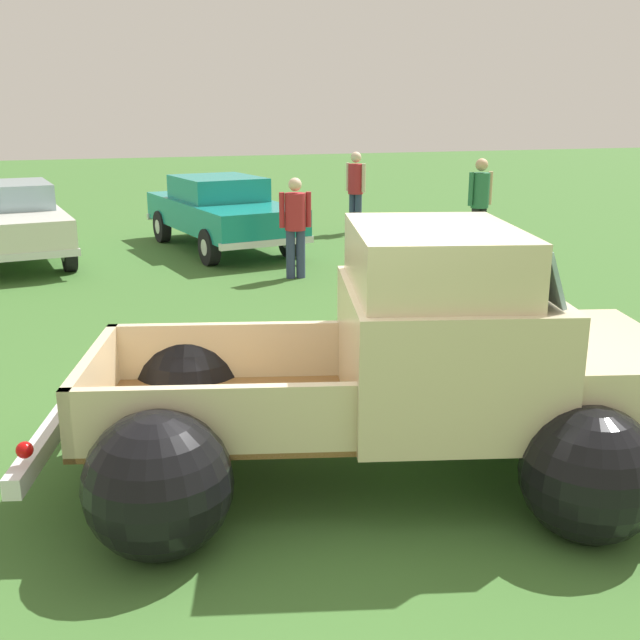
{
  "coord_description": "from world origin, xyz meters",
  "views": [
    {
      "loc": [
        -1.99,
        -4.89,
        2.73
      ],
      "look_at": [
        0.0,
        0.82,
        1.02
      ],
      "focal_mm": 42.09,
      "sensor_mm": 36.0,
      "label": 1
    }
  ],
  "objects_px": {
    "show_car_0": "(7,219)",
    "show_car_1": "(221,210)",
    "spectator_2": "(356,187)",
    "vintage_pickup_truck": "(407,381)",
    "spectator_1": "(295,222)",
    "spectator_0": "(480,199)"
  },
  "relations": [
    {
      "from": "show_car_0",
      "to": "show_car_1",
      "type": "relative_size",
      "value": 0.96
    },
    {
      "from": "show_car_0",
      "to": "spectator_0",
      "type": "relative_size",
      "value": 2.45
    },
    {
      "from": "show_car_1",
      "to": "spectator_2",
      "type": "height_order",
      "value": "spectator_2"
    },
    {
      "from": "show_car_1",
      "to": "spectator_2",
      "type": "distance_m",
      "value": 3.45
    },
    {
      "from": "vintage_pickup_truck",
      "to": "show_car_0",
      "type": "relative_size",
      "value": 1.11
    },
    {
      "from": "vintage_pickup_truck",
      "to": "spectator_0",
      "type": "xyz_separation_m",
      "value": [
        5.31,
        7.88,
        0.29
      ]
    },
    {
      "from": "vintage_pickup_truck",
      "to": "show_car_1",
      "type": "bearing_deg",
      "value": 101.88
    },
    {
      "from": "spectator_2",
      "to": "show_car_1",
      "type": "bearing_deg",
      "value": -14.44
    },
    {
      "from": "spectator_0",
      "to": "spectator_2",
      "type": "relative_size",
      "value": 1.01
    },
    {
      "from": "vintage_pickup_truck",
      "to": "spectator_2",
      "type": "bearing_deg",
      "value": 85.94
    },
    {
      "from": "show_car_0",
      "to": "spectator_1",
      "type": "distance_m",
      "value": 5.51
    },
    {
      "from": "vintage_pickup_truck",
      "to": "show_car_1",
      "type": "relative_size",
      "value": 1.07
    },
    {
      "from": "show_car_0",
      "to": "show_car_1",
      "type": "xyz_separation_m",
      "value": [
        3.97,
        -0.03,
        -0.0
      ]
    },
    {
      "from": "vintage_pickup_truck",
      "to": "spectator_1",
      "type": "bearing_deg",
      "value": 95.32
    },
    {
      "from": "spectator_0",
      "to": "spectator_2",
      "type": "height_order",
      "value": "spectator_0"
    },
    {
      "from": "spectator_0",
      "to": "spectator_2",
      "type": "xyz_separation_m",
      "value": [
        -1.32,
        3.11,
        -0.01
      ]
    },
    {
      "from": "vintage_pickup_truck",
      "to": "spectator_0",
      "type": "distance_m",
      "value": 9.51
    },
    {
      "from": "spectator_0",
      "to": "spectator_1",
      "type": "bearing_deg",
      "value": -81.49
    },
    {
      "from": "spectator_2",
      "to": "show_car_0",
      "type": "bearing_deg",
      "value": -23.73
    },
    {
      "from": "vintage_pickup_truck",
      "to": "spectator_2",
      "type": "xyz_separation_m",
      "value": [
        3.99,
        10.99,
        0.28
      ]
    },
    {
      "from": "spectator_1",
      "to": "show_car_1",
      "type": "bearing_deg",
      "value": -160.69
    },
    {
      "from": "vintage_pickup_truck",
      "to": "spectator_1",
      "type": "height_order",
      "value": "vintage_pickup_truck"
    }
  ]
}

